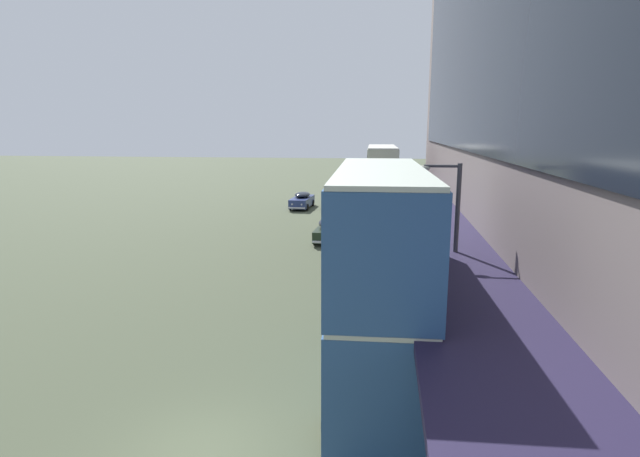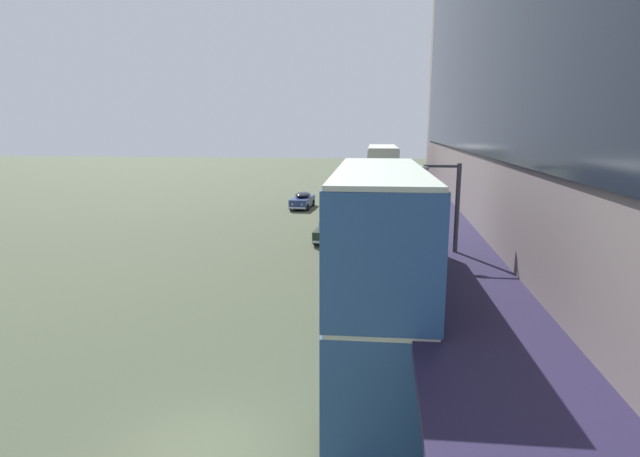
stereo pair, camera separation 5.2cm
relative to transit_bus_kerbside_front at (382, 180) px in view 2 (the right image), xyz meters
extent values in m
plane|color=#49513A|center=(-3.70, -46.94, -1.77)|extent=(240.00, 240.00, 0.00)
cube|color=#231D3B|center=(2.70, -46.94, 1.46)|extent=(3.20, 72.00, 0.24)
cube|color=tan|center=(0.00, 0.00, -0.12)|extent=(2.48, 10.19, 2.61)
cube|color=black|center=(0.00, 0.00, 0.20)|extent=(2.52, 9.38, 1.15)
cube|color=silver|center=(0.00, 0.00, 1.24)|extent=(2.38, 10.19, 0.12)
cube|color=black|center=(-0.03, 5.13, 0.94)|extent=(1.21, 0.07, 0.36)
cylinder|color=black|center=(-1.23, 3.45, -1.27)|extent=(0.26, 1.00, 1.00)
cylinder|color=black|center=(1.19, 3.46, -1.27)|extent=(0.26, 1.00, 1.00)
cylinder|color=black|center=(-1.20, -3.16, -1.27)|extent=(0.26, 1.00, 1.00)
cylinder|color=black|center=(1.23, -3.15, -1.27)|extent=(0.26, 1.00, 1.00)
cube|color=#325D98|center=(0.32, -42.83, 0.05)|extent=(2.78, 9.26, 2.95)
cube|color=black|center=(0.32, -42.83, 0.41)|extent=(2.80, 8.52, 1.30)
cube|color=silver|center=(0.32, -42.83, 1.58)|extent=(2.68, 9.25, 0.12)
cube|color=#325D98|center=(0.32, -42.83, 3.11)|extent=(2.78, 9.26, 2.95)
cube|color=black|center=(0.32, -42.83, 3.46)|extent=(2.80, 8.52, 1.30)
cube|color=silver|center=(0.32, -42.83, 4.63)|extent=(2.68, 9.25, 0.12)
cube|color=black|center=(0.17, -38.20, 4.33)|extent=(1.25, 0.10, 0.36)
cylinder|color=black|center=(-1.02, -39.75, -1.27)|extent=(0.28, 1.01, 1.00)
cylinder|color=black|center=(1.47, -39.67, -1.27)|extent=(0.28, 1.01, 1.00)
cylinder|color=black|center=(-0.83, -45.71, -1.27)|extent=(0.28, 1.01, 1.00)
cylinder|color=black|center=(1.66, -45.63, -1.27)|extent=(0.28, 1.01, 1.00)
cube|color=beige|center=(0.09, -11.67, -0.06)|extent=(2.80, 10.38, 2.73)
cube|color=black|center=(0.09, -11.67, 0.27)|extent=(2.81, 9.55, 1.20)
cube|color=silver|center=(0.09, -11.67, 1.35)|extent=(2.70, 10.37, 0.12)
cube|color=beige|center=(0.09, -11.67, 2.77)|extent=(2.80, 10.38, 2.73)
cube|color=black|center=(0.09, -11.67, 3.09)|extent=(2.81, 9.55, 1.20)
cube|color=silver|center=(0.09, -11.67, 4.18)|extent=(2.70, 10.37, 0.12)
cube|color=black|center=(-0.05, -6.48, 3.88)|extent=(1.27, 0.09, 0.36)
cylinder|color=black|center=(-1.27, -8.20, -1.27)|extent=(0.28, 1.01, 1.00)
cylinder|color=black|center=(1.26, -8.13, -1.27)|extent=(0.28, 1.01, 1.00)
cylinder|color=black|center=(-1.09, -14.90, -1.27)|extent=(0.28, 1.01, 1.00)
cylinder|color=black|center=(1.44, -14.83, -1.27)|extent=(0.28, 1.01, 1.00)
cube|color=navy|center=(-7.50, -9.91, -1.14)|extent=(1.84, 4.57, 0.83)
ellipsoid|color=#1E232D|center=(-7.49, -9.69, -0.49)|extent=(1.55, 2.54, 0.51)
cube|color=silver|center=(-7.60, -12.21, -1.40)|extent=(1.56, 0.19, 0.14)
cube|color=silver|center=(-7.39, -7.61, -1.40)|extent=(1.56, 0.19, 0.14)
sphere|color=silver|center=(-7.15, -12.20, -1.09)|extent=(0.18, 0.18, 0.18)
sphere|color=silver|center=(-8.05, -12.16, -1.09)|extent=(0.18, 0.18, 0.18)
cylinder|color=black|center=(-6.74, -11.34, -1.45)|extent=(0.17, 0.65, 0.64)
cylinder|color=black|center=(-8.38, -11.27, -1.45)|extent=(0.17, 0.65, 0.64)
cylinder|color=black|center=(-6.61, -8.55, -1.45)|extent=(0.17, 0.65, 0.64)
cylinder|color=black|center=(-8.25, -8.48, -1.45)|extent=(0.17, 0.65, 0.64)
cube|color=#1F2E1D|center=(-3.23, -23.64, -1.18)|extent=(1.89, 4.49, 0.74)
ellipsoid|color=#1E232D|center=(-3.24, -23.86, -0.52)|extent=(1.59, 2.49, 0.65)
cube|color=silver|center=(-3.12, -21.38, -1.40)|extent=(1.60, 0.19, 0.14)
cube|color=silver|center=(-3.33, -25.89, -1.40)|extent=(1.60, 0.19, 0.14)
sphere|color=silver|center=(-3.59, -21.39, -1.13)|extent=(0.18, 0.18, 0.18)
sphere|color=silver|center=(-2.66, -21.44, -1.13)|extent=(0.18, 0.18, 0.18)
cylinder|color=black|center=(-4.01, -22.23, -1.45)|extent=(0.17, 0.65, 0.64)
cylinder|color=black|center=(-2.32, -22.31, -1.45)|extent=(0.17, 0.65, 0.64)
cylinder|color=black|center=(-4.13, -24.97, -1.45)|extent=(0.17, 0.65, 0.64)
cylinder|color=black|center=(-2.45, -25.04, -1.45)|extent=(0.17, 0.65, 0.64)
cube|color=#B1171C|center=(-3.60, 11.87, -1.14)|extent=(1.84, 4.15, 0.82)
ellipsoid|color=#1E232D|center=(-3.61, 11.67, -0.47)|extent=(1.57, 2.30, 0.59)
cube|color=silver|center=(-3.53, 13.97, -1.40)|extent=(1.62, 0.17, 0.14)
cube|color=silver|center=(-3.67, 9.78, -1.40)|extent=(1.62, 0.17, 0.14)
sphere|color=silver|center=(-4.00, 13.96, -1.09)|extent=(0.18, 0.18, 0.18)
sphere|color=silver|center=(-3.07, 13.92, -1.09)|extent=(0.18, 0.18, 0.18)
cylinder|color=black|center=(-4.41, 13.17, -1.45)|extent=(0.16, 0.64, 0.64)
cylinder|color=black|center=(-2.71, 13.11, -1.45)|extent=(0.16, 0.64, 0.64)
cylinder|color=black|center=(-4.49, 10.63, -1.45)|extent=(0.16, 0.64, 0.64)
cylinder|color=black|center=(-2.80, 10.58, -1.45)|extent=(0.16, 0.64, 0.64)
cylinder|color=#1E2545|center=(3.63, -38.20, -1.20)|extent=(0.16, 0.16, 0.85)
cylinder|color=#1E2545|center=(3.66, -38.04, -1.20)|extent=(0.16, 0.16, 0.85)
cube|color=#1E2545|center=(3.65, -38.12, -0.42)|extent=(0.32, 0.44, 0.70)
cylinder|color=#1E2545|center=(3.60, -38.37, -0.39)|extent=(0.10, 0.10, 0.63)
cylinder|color=#1E2545|center=(3.70, -37.86, -0.39)|extent=(0.10, 0.10, 0.63)
sphere|color=tan|center=(3.65, -38.12, 0.04)|extent=(0.22, 0.22, 0.22)
cylinder|color=black|center=(3.65, -38.12, 0.11)|extent=(0.33, 0.33, 0.02)
cylinder|color=black|center=(3.65, -38.12, 0.17)|extent=(0.21, 0.21, 0.12)
cylinder|color=#4C4C51|center=(2.92, -39.67, 1.51)|extent=(0.16, 0.16, 6.26)
cylinder|color=#4C4C51|center=(2.32, -39.67, 4.53)|extent=(1.20, 0.10, 0.10)
ellipsoid|color=silver|center=(1.72, -39.67, 4.45)|extent=(0.44, 0.28, 0.20)
camera|label=1|loc=(0.45, -56.94, 5.77)|focal=28.00mm
camera|label=2|loc=(0.50, -56.93, 5.77)|focal=28.00mm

